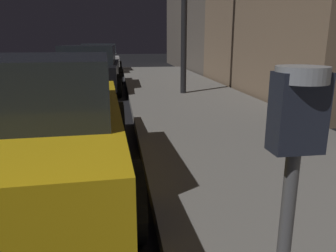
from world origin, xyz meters
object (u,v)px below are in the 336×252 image
car_black (90,68)px  car_white (99,59)px  parking_meter (294,152)px  car_yellow_cab (38,123)px

car_black → car_white: bearing=90.0°
parking_meter → car_yellow_cab: bearing=121.4°
car_yellow_cab → car_white: 13.10m
parking_meter → car_white: size_ratio=0.32×
car_white → car_black: bearing=-90.0°
car_yellow_cab → car_white: size_ratio=1.02×
car_yellow_cab → parking_meter: bearing=-58.6°
parking_meter → car_yellow_cab: size_ratio=0.31×
car_black → car_white: (-0.00, 6.03, -0.01)m
parking_meter → car_yellow_cab: 2.97m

